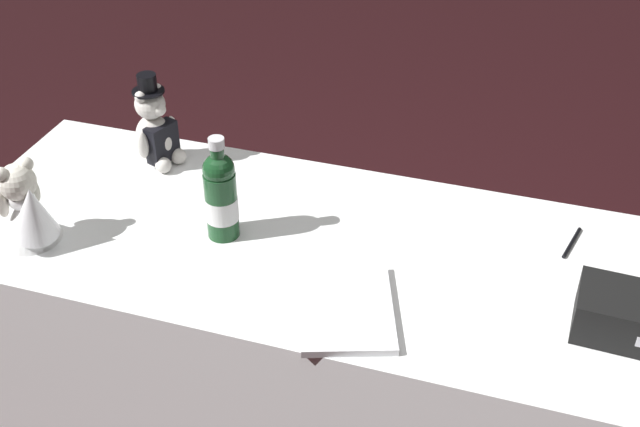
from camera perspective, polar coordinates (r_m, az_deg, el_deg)
The scene contains 6 objects.
reception_table at distance 2.38m, azimuth 0.00°, elevation -9.68°, with size 2.01×0.77×0.78m, color white.
teddy_bear_groom at distance 2.44m, azimuth -11.50°, elevation 5.78°, with size 0.15×0.15×0.29m.
teddy_bear_bride at distance 2.20m, azimuth -19.97°, elevation 0.30°, with size 0.22×0.19×0.23m.
champagne_bottle at distance 2.10m, azimuth -7.00°, elevation 1.31°, with size 0.09×0.09×0.29m.
signing_pen at distance 2.22m, azimuth 17.34°, elevation -1.89°, with size 0.04×0.15×0.01m.
guestbook at distance 1.92m, azimuth 1.90°, elevation -6.70°, with size 0.22×0.30×0.02m, color white.
Camera 1 is at (0.51, -1.60, 2.08)m, focal length 45.47 mm.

